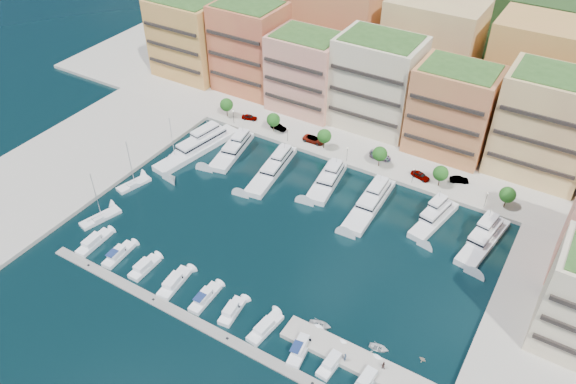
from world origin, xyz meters
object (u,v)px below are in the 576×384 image
Objects in this scene: yacht_6 at (484,238)px; cruiser_9 at (367,379)px; tree_3 at (380,154)px; cruiser_1 at (118,255)px; tender_0 at (320,325)px; cruiser_7 at (302,347)px; car_0 at (249,117)px; lamppost_2 at (347,152)px; tree_4 at (441,173)px; lamppost_4 at (487,198)px; tree_0 at (227,105)px; lamppost_1 at (288,132)px; yacht_1 at (233,149)px; sailboat_2 at (174,159)px; yacht_0 at (200,146)px; cruiser_5 at (232,311)px; tender_3 at (423,359)px; car_2 at (314,139)px; car_3 at (380,156)px; car_4 at (420,175)px; cruiser_3 at (174,283)px; tree_5 at (508,195)px; sailboat_1 at (134,185)px; cruiser_6 at (265,328)px; car_1 at (278,127)px; tender_2 at (379,348)px; tree_2 at (324,136)px; yacht_5 at (435,217)px; cruiser_2 at (144,268)px; cruiser_4 at (205,298)px; lamppost_0 at (233,115)px; car_5 at (459,180)px; cruiser_8 at (332,362)px; yacht_2 at (273,167)px; tree_1 at (273,120)px; lamppost_3 at (413,174)px; person_1 at (383,365)px; yacht_3 at (328,180)px.

yacht_6 is 2.32× the size of cruiser_9.
tree_3 is at bearing 112.25° from cruiser_9.
cruiser_1 is 1.94× the size of tender_0.
car_0 is at bearing 131.03° from cruiser_7.
tree_3 reaches higher than lamppost_2.
lamppost_4 is (12.00, -2.30, -0.92)m from tree_4.
lamppost_1 is (22.00, -2.30, -0.92)m from tree_0.
sailboat_2 reaches higher than yacht_1.
cruiser_5 is at bearing -45.79° from yacht_0.
tender_3 is 0.22× the size of car_2.
car_3 is (-0.97, 3.23, -2.92)m from tree_3.
car_4 is at bearing -107.98° from car_3.
cruiser_7 is 79.40m from car_0.
car_4 is (30.21, 58.67, 1.30)m from cruiser_3.
tree_5 reaches higher than cruiser_5.
sailboat_1 is at bearing 146.21° from cruiser_3.
cruiser_6 is at bearing -48.85° from tree_0.
lamppost_4 reaches higher than car_1.
cruiser_6 is 59.26m from car_4.
tender_2 is at bearing 97.47° from cruiser_9.
car_1 reaches higher than cruiser_7.
car_2 reaches higher than cruiser_5.
tree_2 is 25.61m from car_0.
yacht_6 is at bearing -107.24° from car_2.
cruiser_7 is at bearing -100.62° from yacht_5.
cruiser_4 is at bearing -0.10° from cruiser_2.
lamppost_1 reaches higher than cruiser_4.
lamppost_0 is at bearing 106.67° from cruiser_2.
lamppost_4 is 0.92× the size of car_5.
sailboat_1 is at bearing 163.11° from cruiser_8.
tender_3 is at bearing -17.55° from sailboat_2.
car_3 is (18.71, 2.15, -0.02)m from car_2.
tree_0 is 87.29m from cruiser_8.
sailboat_1 reaches higher than cruiser_2.
yacht_6 is at bearing -0.06° from yacht_1.
yacht_5 is at bearing -136.41° from tree_5.
yacht_2 is 58.27m from tender_2.
cruiser_7 is 1.67× the size of car_3.
cruiser_2 and cruiser_5 have the same top height.
lamppost_2 is 0.57× the size of cruiser_5.
yacht_5 is at bearing -13.15° from tree_1.
car_3 is (25.03, 5.53, -2.00)m from lamppost_1.
car_4 is (1.06, 2.88, -1.98)m from lamppost_3.
car_4 reaches higher than car_2.
car_2 is at bearing -89.47° from car_1.
tree_5 is at bearing 75.54° from cruiser_8.
sailboat_2 reaches higher than tree_5.
car_0 is (-71.83, 50.89, 1.41)m from tender_3.
yacht_2 is (-50.74, -12.43, -2.62)m from lamppost_4.
yacht_3 is at bearing -59.62° from person_1.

